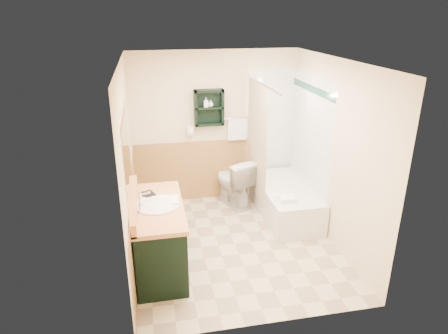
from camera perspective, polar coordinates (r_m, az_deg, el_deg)
floor at (r=5.47m, az=1.52°, el=-10.89°), size 3.00×3.00×0.00m
back_wall at (r=6.36m, az=-1.38°, el=5.67°), size 2.60×0.04×2.40m
left_wall at (r=4.84m, az=-13.78°, el=-0.13°), size 0.04×3.00×2.40m
right_wall at (r=5.37m, az=15.53°, el=1.88°), size 0.04×3.00×2.40m
ceiling at (r=4.65m, az=1.82°, el=15.18°), size 2.60×3.00×0.04m
wainscot_left at (r=5.13m, az=-12.70°, el=-7.40°), size 2.98×2.98×1.00m
wainscot_back at (r=6.55m, az=-1.28°, el=-0.32°), size 2.58×2.58×1.00m
mirror_frame at (r=4.21m, az=-13.68°, el=1.02°), size 1.30×1.30×1.00m
mirror_glass at (r=4.21m, az=-13.61°, el=1.02°), size 1.20×1.20×0.90m
tile_right at (r=6.05m, az=11.97°, el=2.87°), size 1.50×1.50×2.10m
tile_back at (r=6.60m, az=7.52°, el=4.73°), size 0.95×0.95×2.10m
tile_accent at (r=5.83m, az=12.52°, el=10.80°), size 1.50×1.50×0.10m
wall_shelf at (r=6.14m, az=-2.16°, el=8.47°), size 0.45×0.15×0.55m
hair_dryer at (r=6.22m, az=-4.89°, el=5.23°), size 0.10×0.24×0.18m
towel_bar at (r=6.32m, az=1.86°, el=6.97°), size 0.40×0.06×0.40m
curtain_rod at (r=5.57m, az=5.44°, el=11.76°), size 0.03×1.60×0.03m
shower_curtain at (r=5.93m, az=4.68°, el=3.92°), size 1.05×1.05×1.70m
vanity at (r=4.88m, az=-9.22°, el=-9.81°), size 0.59×1.32×0.84m
bathtub at (r=6.13m, az=8.70°, el=-4.82°), size 0.72×1.50×0.48m
toilet at (r=6.35m, az=1.36°, el=-2.13°), size 0.68×0.89×0.77m
counter_towel at (r=4.71m, az=-8.35°, el=-4.84°), size 0.30×0.24×0.04m
vanity_book at (r=4.88m, az=-11.66°, el=-3.09°), size 0.14×0.07×0.20m
tub_towel at (r=5.57m, az=9.02°, el=-4.54°), size 0.22×0.18×0.07m
soap_bottle_a at (r=6.12m, az=-2.58°, el=8.88°), size 0.08×0.15×0.07m
soap_bottle_b at (r=6.13m, az=-1.91°, el=8.97°), size 0.09×0.11×0.08m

